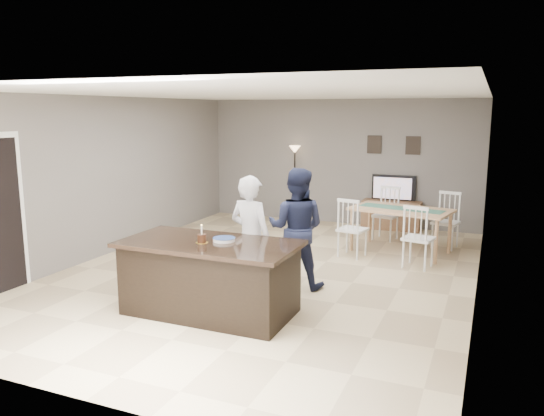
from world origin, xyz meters
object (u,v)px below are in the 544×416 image
at_px(birthday_cake, 202,238).
at_px(plate_stack, 224,239).
at_px(television, 393,188).
at_px(man, 296,228).
at_px(tv_console, 391,215).
at_px(floor_lamp, 295,163).
at_px(dining_table, 401,216).
at_px(kitchen_island, 210,277).
at_px(woman, 251,238).

xyz_separation_m(birthday_cake, plate_stack, (0.21, 0.17, -0.03)).
distance_m(television, man, 4.33).
relative_size(tv_console, floor_lamp, 0.71).
bearing_deg(dining_table, birthday_cake, -102.74).
distance_m(kitchen_island, birthday_cake, 0.51).
distance_m(kitchen_island, tv_console, 5.70).
xyz_separation_m(kitchen_island, man, (0.63, 1.35, 0.39)).
bearing_deg(man, tv_console, -104.55).
bearing_deg(man, birthday_cake, 57.53).
bearing_deg(birthday_cake, man, 64.33).
distance_m(kitchen_island, floor_lamp, 5.74).
relative_size(television, man, 0.54).
xyz_separation_m(dining_table, floor_lamp, (-2.65, 1.80, 0.67)).
height_order(plate_stack, floor_lamp, floor_lamp).
xyz_separation_m(kitchen_island, plate_stack, (0.15, 0.10, 0.47)).
bearing_deg(man, dining_table, -120.10).
relative_size(woman, plate_stack, 5.99).
relative_size(man, dining_table, 0.79).
bearing_deg(dining_table, tv_console, 116.34).
bearing_deg(tv_console, television, 90.00).
height_order(man, birthday_cake, man).
bearing_deg(birthday_cake, plate_stack, 39.21).
xyz_separation_m(man, dining_table, (1.05, 2.44, -0.20)).
distance_m(woman, plate_stack, 0.54).
height_order(television, woman, woman).
relative_size(man, birthday_cake, 7.43).
distance_m(birthday_cake, plate_stack, 0.27).
relative_size(tv_console, man, 0.71).
height_order(kitchen_island, television, television).
height_order(woman, dining_table, woman).
height_order(kitchen_island, plate_stack, plate_stack).
height_order(woman, floor_lamp, floor_lamp).
xyz_separation_m(man, birthday_cake, (-0.68, -1.42, 0.11)).
bearing_deg(birthday_cake, woman, 65.22).
xyz_separation_m(man, plate_stack, (-0.47, -1.25, 0.08)).
bearing_deg(floor_lamp, woman, -76.04).
relative_size(kitchen_island, man, 1.27).
distance_m(plate_stack, dining_table, 4.00).
relative_size(plate_stack, floor_lamp, 0.16).
relative_size(television, dining_table, 0.43).
xyz_separation_m(tv_console, floor_lamp, (-2.17, 0.02, 1.01)).
bearing_deg(woman, tv_console, -90.00).
bearing_deg(plate_stack, dining_table, 67.55).
xyz_separation_m(television, floor_lamp, (-2.17, -0.05, 0.45)).
height_order(kitchen_island, man, man).
bearing_deg(television, dining_table, 104.36).
relative_size(woman, dining_table, 0.77).
distance_m(tv_console, man, 4.29).
xyz_separation_m(kitchen_island, woman, (0.26, 0.62, 0.37)).
bearing_deg(plate_stack, woman, 77.98).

